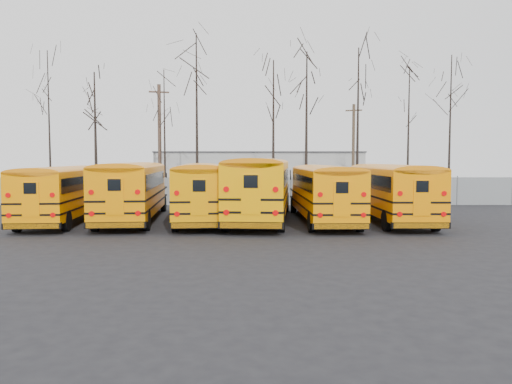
{
  "coord_description": "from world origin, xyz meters",
  "views": [
    {
      "loc": [
        1.23,
        -23.71,
        3.3
      ],
      "look_at": [
        1.42,
        2.04,
        1.6
      ],
      "focal_mm": 35.0,
      "sensor_mm": 36.0,
      "label": 1
    }
  ],
  "objects_px": {
    "bus_f": "(390,188)",
    "utility_pole_left": "(160,140)",
    "bus_b": "(132,186)",
    "utility_pole_right": "(353,150)",
    "bus_c": "(200,187)",
    "bus_a": "(63,189)",
    "bus_e": "(324,189)",
    "bus_d": "(260,184)"
  },
  "relations": [
    {
      "from": "bus_c",
      "to": "bus_f",
      "type": "bearing_deg",
      "value": -6.39
    },
    {
      "from": "bus_b",
      "to": "bus_d",
      "type": "height_order",
      "value": "bus_d"
    },
    {
      "from": "bus_d",
      "to": "utility_pole_right",
      "type": "distance_m",
      "value": 18.83
    },
    {
      "from": "bus_b",
      "to": "bus_c",
      "type": "distance_m",
      "value": 3.59
    },
    {
      "from": "bus_b",
      "to": "bus_f",
      "type": "height_order",
      "value": "bus_b"
    },
    {
      "from": "utility_pole_left",
      "to": "utility_pole_right",
      "type": "xyz_separation_m",
      "value": [
        16.61,
        0.47,
        -0.81
      ]
    },
    {
      "from": "bus_a",
      "to": "bus_c",
      "type": "distance_m",
      "value": 7.11
    },
    {
      "from": "bus_b",
      "to": "utility_pole_left",
      "type": "xyz_separation_m",
      "value": [
        -1.54,
        16.28,
        3.08
      ]
    },
    {
      "from": "bus_b",
      "to": "utility_pole_right",
      "type": "distance_m",
      "value": 22.64
    },
    {
      "from": "bus_c",
      "to": "utility_pole_left",
      "type": "relative_size",
      "value": 1.18
    },
    {
      "from": "utility_pole_left",
      "to": "utility_pole_right",
      "type": "distance_m",
      "value": 16.63
    },
    {
      "from": "bus_f",
      "to": "bus_a",
      "type": "bearing_deg",
      "value": -179.57
    },
    {
      "from": "bus_b",
      "to": "utility_pole_right",
      "type": "bearing_deg",
      "value": 43.09
    },
    {
      "from": "bus_e",
      "to": "utility_pole_right",
      "type": "relative_size",
      "value": 1.35
    },
    {
      "from": "bus_f",
      "to": "utility_pole_right",
      "type": "relative_size",
      "value": 1.37
    },
    {
      "from": "bus_b",
      "to": "utility_pole_right",
      "type": "height_order",
      "value": "utility_pole_right"
    },
    {
      "from": "bus_e",
      "to": "utility_pole_left",
      "type": "distance_m",
      "value": 20.64
    },
    {
      "from": "bus_b",
      "to": "bus_d",
      "type": "bearing_deg",
      "value": -5.09
    },
    {
      "from": "bus_d",
      "to": "utility_pole_right",
      "type": "bearing_deg",
      "value": 68.89
    },
    {
      "from": "bus_f",
      "to": "utility_pole_right",
      "type": "xyz_separation_m",
      "value": [
        1.47,
        17.0,
        2.31
      ]
    },
    {
      "from": "bus_c",
      "to": "bus_b",
      "type": "bearing_deg",
      "value": 173.3
    },
    {
      "from": "bus_f",
      "to": "utility_pole_left",
      "type": "bearing_deg",
      "value": 132.43
    },
    {
      "from": "bus_c",
      "to": "bus_d",
      "type": "relative_size",
      "value": 0.92
    },
    {
      "from": "bus_b",
      "to": "bus_e",
      "type": "relative_size",
      "value": 1.06
    },
    {
      "from": "utility_pole_right",
      "to": "utility_pole_left",
      "type": "bearing_deg",
      "value": -157.48
    },
    {
      "from": "bus_e",
      "to": "bus_d",
      "type": "bearing_deg",
      "value": 170.78
    },
    {
      "from": "bus_b",
      "to": "bus_c",
      "type": "xyz_separation_m",
      "value": [
        3.59,
        -0.08,
        -0.03
      ]
    },
    {
      "from": "bus_a",
      "to": "bus_f",
      "type": "distance_m",
      "value": 17.11
    },
    {
      "from": "bus_a",
      "to": "utility_pole_right",
      "type": "distance_m",
      "value": 25.39
    },
    {
      "from": "utility_pole_left",
      "to": "utility_pole_right",
      "type": "bearing_deg",
      "value": -15.34
    },
    {
      "from": "bus_f",
      "to": "utility_pole_left",
      "type": "distance_m",
      "value": 22.63
    },
    {
      "from": "bus_b",
      "to": "bus_c",
      "type": "height_order",
      "value": "bus_b"
    },
    {
      "from": "bus_c",
      "to": "bus_f",
      "type": "relative_size",
      "value": 1.03
    },
    {
      "from": "bus_a",
      "to": "bus_e",
      "type": "height_order",
      "value": "bus_e"
    },
    {
      "from": "bus_b",
      "to": "utility_pole_left",
      "type": "bearing_deg",
      "value": 90.47
    },
    {
      "from": "bus_f",
      "to": "utility_pole_left",
      "type": "xyz_separation_m",
      "value": [
        -15.14,
        16.53,
        3.13
      ]
    },
    {
      "from": "bus_b",
      "to": "utility_pole_left",
      "type": "distance_m",
      "value": 16.64
    },
    {
      "from": "bus_d",
      "to": "bus_e",
      "type": "bearing_deg",
      "value": -3.06
    },
    {
      "from": "bus_d",
      "to": "utility_pole_left",
      "type": "xyz_separation_m",
      "value": [
        -8.31,
        16.3,
        2.94
      ]
    },
    {
      "from": "bus_d",
      "to": "utility_pole_left",
      "type": "distance_m",
      "value": 18.53
    },
    {
      "from": "utility_pole_left",
      "to": "bus_c",
      "type": "bearing_deg",
      "value": -89.54
    },
    {
      "from": "bus_c",
      "to": "bus_d",
      "type": "xyz_separation_m",
      "value": [
        3.17,
        0.06,
        0.17
      ]
    }
  ]
}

